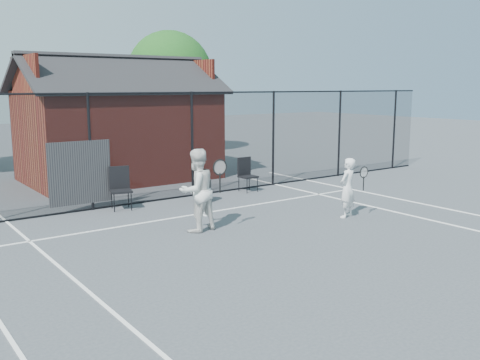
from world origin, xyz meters
TOP-DOWN VIEW (x-y plane):
  - ground at (0.00, 0.00)m, footprint 80.00×80.00m
  - court_lines at (0.00, -1.32)m, footprint 11.02×18.00m
  - fence at (-0.30, 5.00)m, footprint 22.04×3.00m
  - clubhouse at (0.50, 9.00)m, footprint 6.50×4.36m
  - tree_right at (5.50, 14.50)m, footprint 3.97×3.97m
  - player_front at (2.72, 0.62)m, footprint 0.69×0.55m
  - player_back at (-0.88, 1.68)m, footprint 1.03×0.81m
  - chair_left at (-1.39, 4.60)m, footprint 0.64×0.65m
  - chair_right at (2.70, 4.60)m, footprint 0.49×0.51m
  - waste_bin at (0.79, 4.10)m, footprint 0.48×0.48m

SIDE VIEW (x-z plane):
  - ground at x=0.00m, z-range 0.00..0.00m
  - court_lines at x=0.00m, z-range 0.00..0.01m
  - waste_bin at x=0.79m, z-range 0.00..0.64m
  - chair_right at x=2.70m, z-range 0.00..1.00m
  - chair_left at x=-1.39m, z-range 0.00..1.08m
  - player_front at x=2.72m, z-range 0.00..1.46m
  - player_back at x=-0.88m, z-range 0.00..1.82m
  - fence at x=-0.30m, z-range -0.05..2.95m
  - clubhouse at x=0.50m, z-range -0.49..3.70m
  - tree_right at x=5.50m, z-range 0.86..6.56m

